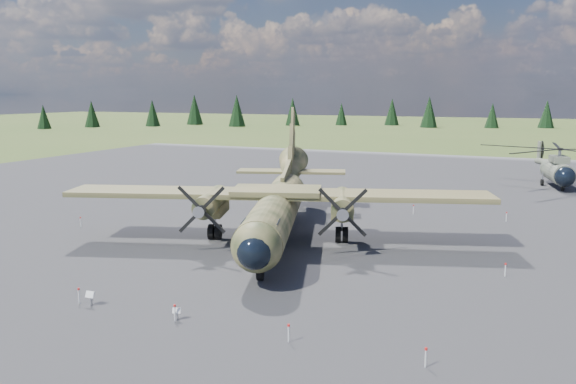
% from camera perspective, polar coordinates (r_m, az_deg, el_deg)
% --- Properties ---
extents(ground, '(500.00, 500.00, 0.00)m').
position_cam_1_polar(ground, '(40.54, -2.92, -5.70)').
color(ground, '#4A5626').
rests_on(ground, ground).
extents(apron, '(120.00, 120.00, 0.04)m').
position_cam_1_polar(apron, '(49.45, 2.16, -2.83)').
color(apron, slate).
rests_on(apron, ground).
extents(transport_plane, '(30.60, 27.27, 10.26)m').
position_cam_1_polar(transport_plane, '(42.37, -0.98, -0.91)').
color(transport_plane, '#343B20').
rests_on(transport_plane, ground).
extents(helicopter_near, '(21.59, 23.32, 4.73)m').
position_cam_1_polar(helicopter_near, '(73.40, 25.76, 3.01)').
color(helicopter_near, '#696A5C').
rests_on(helicopter_near, ground).
extents(info_placard_left, '(0.51, 0.23, 0.79)m').
position_cam_1_polar(info_placard_left, '(31.42, -19.45, -9.93)').
color(info_placard_left, gray).
rests_on(info_placard_left, ground).
extents(info_placard_right, '(0.44, 0.29, 0.63)m').
position_cam_1_polar(info_placard_right, '(28.49, -11.23, -11.85)').
color(info_placard_right, gray).
rests_on(info_placard_right, ground).
extents(barrier_fence, '(33.12, 29.62, 0.85)m').
position_cam_1_polar(barrier_fence, '(40.54, -3.56, -4.96)').
color(barrier_fence, silver).
rests_on(barrier_fence, ground).
extents(treeline, '(341.65, 340.05, 10.95)m').
position_cam_1_polar(treeline, '(42.17, -4.22, 1.31)').
color(treeline, black).
rests_on(treeline, ground).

